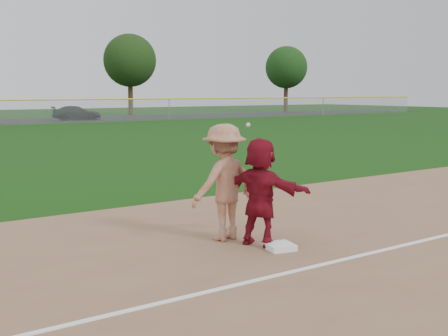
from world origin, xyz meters
TOP-DOWN VIEW (x-y plane):
  - ground at (0.00, 0.00)m, footprint 160.00×160.00m
  - foul_line at (0.00, -0.80)m, footprint 60.00×0.10m
  - first_base at (0.29, 0.24)m, footprint 0.53×0.53m
  - base_runner at (0.18, 0.65)m, footprint 1.09×1.84m
  - car_right at (12.79, 45.11)m, footprint 4.83×2.81m
  - first_base_play at (-0.12, 1.33)m, footprint 1.44×0.98m
  - tree_3 at (22.00, 52.80)m, footprint 6.00×6.00m
  - tree_4 at (44.00, 51.20)m, footprint 5.60×5.60m

SIDE VIEW (x-z plane):
  - ground at x=0.00m, z-range 0.00..0.00m
  - foul_line at x=0.00m, z-range 0.02..0.03m
  - first_base at x=0.29m, z-range 0.02..0.12m
  - car_right at x=12.79m, z-range 0.01..1.32m
  - base_runner at x=0.18m, z-range 0.02..1.91m
  - first_base_play at x=-0.12m, z-range 0.00..2.14m
  - tree_4 at x=44.00m, z-range 1.51..10.18m
  - tree_3 at x=22.00m, z-range 1.57..10.76m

